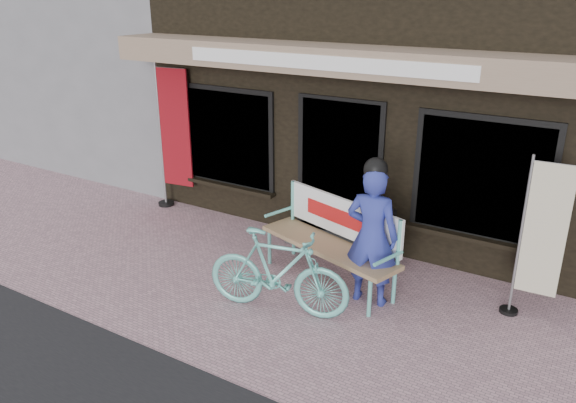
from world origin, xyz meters
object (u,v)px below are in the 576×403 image
Objects in this scene: person at (372,233)px; nobori_cream at (540,239)px; bench at (334,234)px; nobori_red at (173,136)px; bicycle at (278,272)px; menu_stand at (381,234)px.

person is 1.85m from nobori_cream.
nobori_red is (-3.52, 0.92, 0.64)m from bench.
bicycle is 1.89m from menu_stand.
person is 2.16× the size of menu_stand.
nobori_red is 2.93× the size of menu_stand.
nobori_red is (-4.14, 1.17, 0.39)m from person.
nobori_cream is at bearing 25.90° from bench.
bicycle is 0.88× the size of nobori_cream.
nobori_cream is at bearing -13.41° from nobori_red.
nobori_red is at bearing -162.39° from menu_stand.
nobori_cream is at bearing 14.23° from person.
bench is 1.06m from bicycle.
nobori_cream reaches higher than bicycle.
bicycle is 0.69× the size of nobori_red.
nobori_cream reaches higher than menu_stand.
bench is 0.84× the size of nobori_red.
nobori_cream is 2.14m from menu_stand.
nobori_red is at bearing 47.15° from bicycle.
bicycle is at bearing -38.56° from nobori_red.
bicycle is 3.93m from nobori_red.
menu_stand is at bearing 100.01° from person.
menu_stand is at bearing -29.17° from bicycle.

